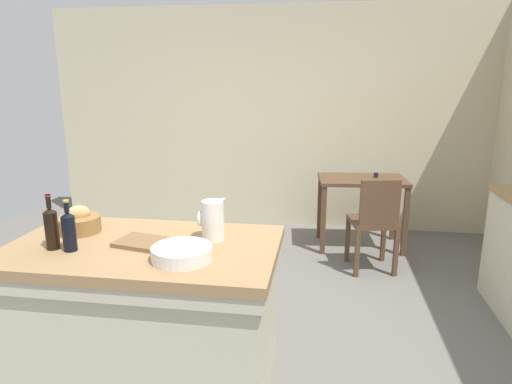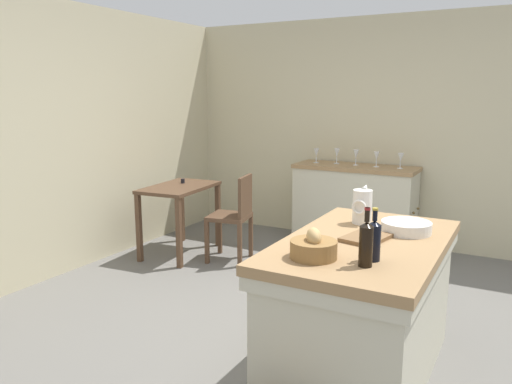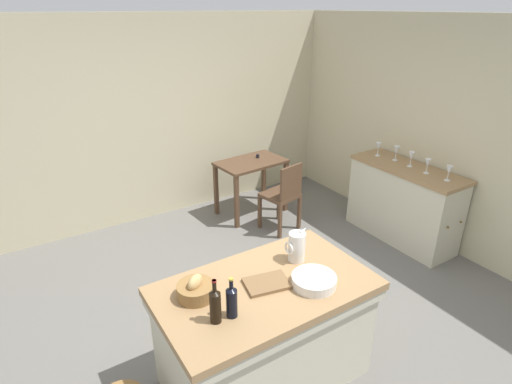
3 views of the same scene
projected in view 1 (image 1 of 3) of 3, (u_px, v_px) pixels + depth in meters
name	position (u px, v px, depth m)	size (l,w,h in m)	color
ground_plane	(226.00, 333.00, 3.24)	(6.76, 6.76, 0.00)	#66635E
wall_back	(270.00, 119.00, 5.41)	(5.32, 0.12, 2.60)	beige
island_table	(147.00, 308.00, 2.64)	(1.53, 0.90, 0.87)	#99754C
writing_desk	(362.00, 190.00, 4.76)	(0.94, 0.64, 0.81)	#513826
wooden_chair	(374.00, 221.00, 4.17)	(0.47, 0.47, 0.91)	#513826
pitcher	(213.00, 220.00, 2.59)	(0.17, 0.13, 0.27)	silver
wash_bowl	(182.00, 253.00, 2.32)	(0.31, 0.31, 0.07)	silver
bread_basket	(79.00, 223.00, 2.73)	(0.25, 0.25, 0.17)	olive
cutting_board	(145.00, 243.00, 2.53)	(0.31, 0.21, 0.02)	brown
wine_bottle_dark	(69.00, 230.00, 2.42)	(0.07, 0.07, 0.29)	black
wine_bottle_amber	(51.00, 227.00, 2.44)	(0.07, 0.07, 0.31)	black
wicker_hamper	(9.00, 331.00, 3.01)	(0.33, 0.33, 0.28)	olive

